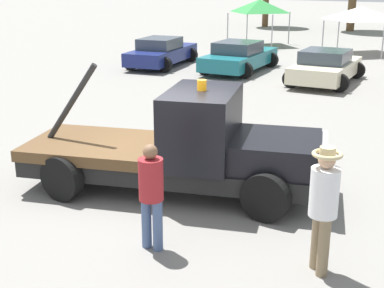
{
  "coord_description": "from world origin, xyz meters",
  "views": [
    {
      "loc": [
        5.34,
        -8.48,
        4.16
      ],
      "look_at": [
        0.5,
        0.0,
        1.05
      ],
      "focal_mm": 50.0,
      "sensor_mm": 36.0,
      "label": 1
    }
  ],
  "objects_px": {
    "tow_truck": "(187,149)",
    "parked_car_teal": "(239,57)",
    "parked_car_cream": "(326,67)",
    "canopy_tent_green": "(260,6)",
    "traffic_cone": "(236,120)",
    "canopy_tent_white": "(361,13)",
    "person_near_truck": "(324,200)",
    "parked_car_navy": "(161,52)",
    "person_at_hood": "(151,190)"
  },
  "relations": [
    {
      "from": "person_near_truck",
      "to": "parked_car_cream",
      "type": "xyz_separation_m",
      "value": [
        -4.03,
        14.02,
        -0.48
      ]
    },
    {
      "from": "person_at_hood",
      "to": "parked_car_teal",
      "type": "bearing_deg",
      "value": -159.72
    },
    {
      "from": "tow_truck",
      "to": "person_at_hood",
      "type": "bearing_deg",
      "value": -89.38
    },
    {
      "from": "tow_truck",
      "to": "parked_car_teal",
      "type": "height_order",
      "value": "tow_truck"
    },
    {
      "from": "canopy_tent_white",
      "to": "person_near_truck",
      "type": "bearing_deg",
      "value": -78.12
    },
    {
      "from": "canopy_tent_green",
      "to": "canopy_tent_white",
      "type": "distance_m",
      "value": 6.16
    },
    {
      "from": "canopy_tent_green",
      "to": "traffic_cone",
      "type": "relative_size",
      "value": 5.28
    },
    {
      "from": "parked_car_cream",
      "to": "canopy_tent_green",
      "type": "distance_m",
      "value": 12.09
    },
    {
      "from": "person_at_hood",
      "to": "canopy_tent_white",
      "type": "xyz_separation_m",
      "value": [
        -2.39,
        23.83,
        1.15
      ]
    },
    {
      "from": "person_near_truck",
      "to": "canopy_tent_green",
      "type": "height_order",
      "value": "canopy_tent_green"
    },
    {
      "from": "parked_car_teal",
      "to": "parked_car_cream",
      "type": "xyz_separation_m",
      "value": [
        4.14,
        -0.79,
        -0.0
      ]
    },
    {
      "from": "parked_car_navy",
      "to": "parked_car_teal",
      "type": "relative_size",
      "value": 1.01
    },
    {
      "from": "parked_car_navy",
      "to": "traffic_cone",
      "type": "height_order",
      "value": "parked_car_navy"
    },
    {
      "from": "person_near_truck",
      "to": "person_at_hood",
      "type": "distance_m",
      "value": 2.58
    },
    {
      "from": "parked_car_cream",
      "to": "traffic_cone",
      "type": "relative_size",
      "value": 8.3
    },
    {
      "from": "traffic_cone",
      "to": "person_at_hood",
      "type": "bearing_deg",
      "value": -75.42
    },
    {
      "from": "person_at_hood",
      "to": "parked_car_navy",
      "type": "height_order",
      "value": "person_at_hood"
    },
    {
      "from": "person_near_truck",
      "to": "parked_car_cream",
      "type": "bearing_deg",
      "value": 65.35
    },
    {
      "from": "canopy_tent_green",
      "to": "person_near_truck",
      "type": "bearing_deg",
      "value": -65.13
    },
    {
      "from": "person_near_truck",
      "to": "canopy_tent_white",
      "type": "relative_size",
      "value": 0.6
    },
    {
      "from": "parked_car_teal",
      "to": "traffic_cone",
      "type": "bearing_deg",
      "value": -158.15
    },
    {
      "from": "tow_truck",
      "to": "parked_car_teal",
      "type": "distance_m",
      "value": 14.07
    },
    {
      "from": "canopy_tent_green",
      "to": "parked_car_teal",
      "type": "bearing_deg",
      "value": -72.35
    },
    {
      "from": "person_at_hood",
      "to": "canopy_tent_green",
      "type": "relative_size",
      "value": 0.6
    },
    {
      "from": "tow_truck",
      "to": "canopy_tent_white",
      "type": "height_order",
      "value": "tow_truck"
    },
    {
      "from": "person_near_truck",
      "to": "traffic_cone",
      "type": "xyz_separation_m",
      "value": [
        -4.3,
        6.3,
        -0.88
      ]
    },
    {
      "from": "canopy_tent_white",
      "to": "parked_car_navy",
      "type": "bearing_deg",
      "value": -128.47
    },
    {
      "from": "parked_car_cream",
      "to": "canopy_tent_green",
      "type": "xyz_separation_m",
      "value": [
        -6.98,
        9.73,
        1.68
      ]
    },
    {
      "from": "tow_truck",
      "to": "canopy_tent_white",
      "type": "bearing_deg",
      "value": 78.43
    },
    {
      "from": "parked_car_teal",
      "to": "canopy_tent_green",
      "type": "relative_size",
      "value": 1.69
    },
    {
      "from": "person_near_truck",
      "to": "canopy_tent_green",
      "type": "xyz_separation_m",
      "value": [
        -11.01,
        23.75,
        1.2
      ]
    },
    {
      "from": "tow_truck",
      "to": "traffic_cone",
      "type": "bearing_deg",
      "value": 87.42
    },
    {
      "from": "person_near_truck",
      "to": "parked_car_cream",
      "type": "relative_size",
      "value": 0.42
    },
    {
      "from": "parked_car_teal",
      "to": "traffic_cone",
      "type": "relative_size",
      "value": 8.89
    },
    {
      "from": "person_at_hood",
      "to": "parked_car_navy",
      "type": "distance_m",
      "value": 17.68
    },
    {
      "from": "person_near_truck",
      "to": "canopy_tent_white",
      "type": "height_order",
      "value": "canopy_tent_white"
    },
    {
      "from": "person_near_truck",
      "to": "traffic_cone",
      "type": "bearing_deg",
      "value": 83.6
    },
    {
      "from": "parked_car_teal",
      "to": "person_at_hood",
      "type": "bearing_deg",
      "value": -162.43
    },
    {
      "from": "canopy_tent_white",
      "to": "traffic_cone",
      "type": "xyz_separation_m",
      "value": [
        0.59,
        -16.91,
        -1.9
      ]
    },
    {
      "from": "tow_truck",
      "to": "canopy_tent_green",
      "type": "height_order",
      "value": "canopy_tent_green"
    },
    {
      "from": "person_near_truck",
      "to": "parked_car_navy",
      "type": "bearing_deg",
      "value": 89.17
    },
    {
      "from": "parked_car_cream",
      "to": "canopy_tent_white",
      "type": "height_order",
      "value": "canopy_tent_white"
    },
    {
      "from": "tow_truck",
      "to": "canopy_tent_white",
      "type": "xyz_separation_m",
      "value": [
        -1.7,
        21.54,
        1.25
      ]
    },
    {
      "from": "parked_car_navy",
      "to": "canopy_tent_white",
      "type": "xyz_separation_m",
      "value": [
        7.07,
        8.89,
        1.5
      ]
    },
    {
      "from": "person_near_truck",
      "to": "canopy_tent_green",
      "type": "bearing_deg",
      "value": 74.17
    },
    {
      "from": "traffic_cone",
      "to": "canopy_tent_white",
      "type": "bearing_deg",
      "value": 91.99
    },
    {
      "from": "person_near_truck",
      "to": "parked_car_cream",
      "type": "distance_m",
      "value": 14.6
    },
    {
      "from": "parked_car_navy",
      "to": "canopy_tent_white",
      "type": "bearing_deg",
      "value": -47.24
    },
    {
      "from": "person_at_hood",
      "to": "traffic_cone",
      "type": "distance_m",
      "value": 7.19
    },
    {
      "from": "person_at_hood",
      "to": "parked_car_teal",
      "type": "distance_m",
      "value": 16.46
    }
  ]
}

